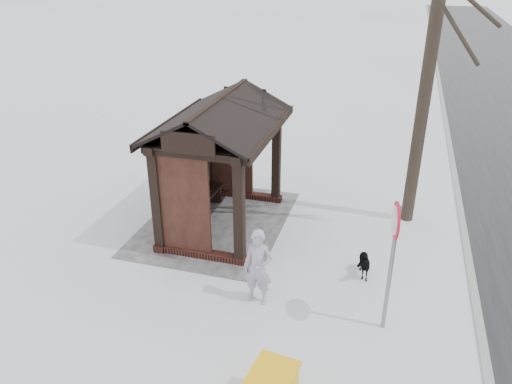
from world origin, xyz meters
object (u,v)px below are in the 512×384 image
(bus_shelter, at_px, (214,138))
(road_sign, at_px, (393,241))
(pedestrian, at_px, (258,267))
(dog, at_px, (362,263))

(bus_shelter, height_order, road_sign, bus_shelter)
(bus_shelter, bearing_deg, pedestrian, 34.28)
(pedestrian, height_order, road_sign, road_sign)
(pedestrian, xyz_separation_m, dog, (-1.38, 1.75, -0.45))
(bus_shelter, relative_size, road_sign, 1.50)
(road_sign, bearing_deg, bus_shelter, -132.91)
(bus_shelter, bearing_deg, dog, 70.98)
(pedestrian, relative_size, dog, 2.18)
(road_sign, bearing_deg, dog, -170.00)
(bus_shelter, distance_m, road_sign, 4.85)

